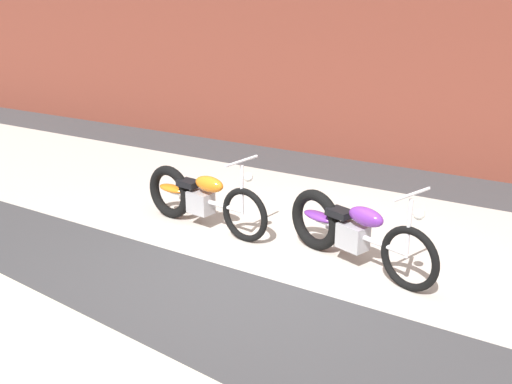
# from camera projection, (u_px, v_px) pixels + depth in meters

# --- Properties ---
(ground_plane) EXTENTS (80.00, 80.00, 0.00)m
(ground_plane) POSITION_uv_depth(u_px,v_px,m) (254.00, 274.00, 5.88)
(ground_plane) COLOR #38383A
(sidewalk_slab) EXTENTS (36.00, 3.50, 0.01)m
(sidewalk_slab) POSITION_uv_depth(u_px,v_px,m) (324.00, 223.00, 7.28)
(sidewalk_slab) COLOR #B2ADA3
(sidewalk_slab) RESTS_ON ground
(brick_building_wall) EXTENTS (36.00, 0.50, 4.77)m
(brick_building_wall) POSITION_uv_depth(u_px,v_px,m) (417.00, 28.00, 9.29)
(brick_building_wall) COLOR brown
(brick_building_wall) RESTS_ON ground
(motorcycle_orange) EXTENTS (2.01, 0.59, 1.03)m
(motorcycle_orange) POSITION_uv_depth(u_px,v_px,m) (196.00, 197.00, 7.07)
(motorcycle_orange) COLOR black
(motorcycle_orange) RESTS_ON ground
(motorcycle_purple) EXTENTS (1.94, 0.84, 1.03)m
(motorcycle_purple) POSITION_uv_depth(u_px,v_px,m) (348.00, 230.00, 6.03)
(motorcycle_purple) COLOR black
(motorcycle_purple) RESTS_ON ground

